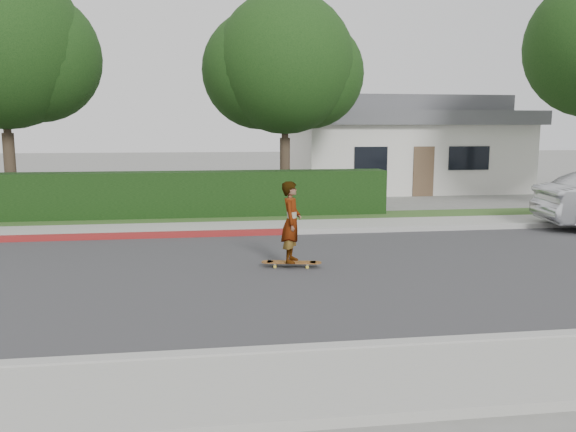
% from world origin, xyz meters
% --- Properties ---
extents(ground, '(120.00, 120.00, 0.00)m').
position_xyz_m(ground, '(0.00, 0.00, 0.00)').
color(ground, slate).
rests_on(ground, ground).
extents(road, '(60.00, 8.00, 0.01)m').
position_xyz_m(road, '(0.00, 0.00, 0.01)').
color(road, '#2D2D30').
rests_on(road, ground).
extents(curb_near, '(60.00, 0.20, 0.15)m').
position_xyz_m(curb_near, '(0.00, -4.10, 0.07)').
color(curb_near, '#9E9E99').
rests_on(curb_near, ground).
extents(sidewalk_near, '(60.00, 1.60, 0.12)m').
position_xyz_m(sidewalk_near, '(0.00, -5.00, 0.06)').
color(sidewalk_near, gray).
rests_on(sidewalk_near, ground).
extents(curb_far, '(60.00, 0.20, 0.15)m').
position_xyz_m(curb_far, '(0.00, 4.10, 0.07)').
color(curb_far, '#9E9E99').
rests_on(curb_far, ground).
extents(curb_red_section, '(12.00, 0.21, 0.15)m').
position_xyz_m(curb_red_section, '(-5.00, 4.10, 0.08)').
color(curb_red_section, maroon).
rests_on(curb_red_section, ground).
extents(sidewalk_far, '(60.00, 1.60, 0.12)m').
position_xyz_m(sidewalk_far, '(0.00, 5.00, 0.06)').
color(sidewalk_far, gray).
rests_on(sidewalk_far, ground).
extents(planting_strip, '(60.00, 1.60, 0.10)m').
position_xyz_m(planting_strip, '(0.00, 6.60, 0.05)').
color(planting_strip, '#2D4C1E').
rests_on(planting_strip, ground).
extents(hedge, '(15.00, 1.00, 1.50)m').
position_xyz_m(hedge, '(-3.00, 7.20, 0.75)').
color(hedge, black).
rests_on(hedge, ground).
extents(tree_left, '(5.99, 5.21, 8.00)m').
position_xyz_m(tree_left, '(-7.51, 8.69, 5.26)').
color(tree_left, '#33261C').
rests_on(tree_left, ground).
extents(tree_center, '(5.66, 4.84, 7.44)m').
position_xyz_m(tree_center, '(1.49, 9.19, 4.90)').
color(tree_center, '#33261C').
rests_on(tree_center, ground).
extents(house, '(10.60, 8.60, 4.30)m').
position_xyz_m(house, '(8.00, 16.00, 2.10)').
color(house, beige).
rests_on(house, ground).
extents(skateboard, '(1.26, 0.48, 0.11)m').
position_xyz_m(skateboard, '(0.48, 0.46, 0.11)').
color(skateboard, gold).
rests_on(skateboard, ground).
extents(skateboarder, '(0.56, 0.69, 1.65)m').
position_xyz_m(skateboarder, '(0.48, 0.46, 0.95)').
color(skateboarder, white).
rests_on(skateboarder, skateboard).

